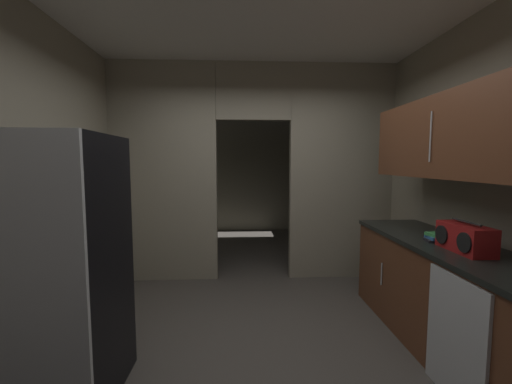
{
  "coord_description": "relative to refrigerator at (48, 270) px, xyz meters",
  "views": [
    {
      "loc": [
        -0.18,
        -2.52,
        1.55
      ],
      "look_at": [
        -0.0,
        1.11,
        1.21
      ],
      "focal_mm": 22.83,
      "sensor_mm": 36.0,
      "label": 1
    }
  ],
  "objects": [
    {
      "name": "kitchen_partition",
      "position": [
        1.41,
        2.19,
        0.64
      ],
      "size": [
        3.67,
        0.12,
        2.82
      ],
      "color": "gray",
      "rests_on": "ground"
    },
    {
      "name": "boombox",
      "position": [
        2.89,
        0.19,
        0.13
      ],
      "size": [
        0.2,
        0.43,
        0.23
      ],
      "color": "maroon",
      "rests_on": "lower_cabinet_run"
    },
    {
      "name": "adjoining_room_shell",
      "position": [
        1.41,
        4.31,
        0.55
      ],
      "size": [
        3.67,
        3.16,
        2.82
      ],
      "color": "gray",
      "rests_on": "ground"
    },
    {
      "name": "upper_cabinet_counterside",
      "position": [
        2.92,
        0.44,
        0.89
      ],
      "size": [
        0.36,
        1.95,
        0.66
      ],
      "color": "brown"
    },
    {
      "name": "lower_cabinet_run",
      "position": [
        2.92,
        0.44,
        -0.42
      ],
      "size": [
        0.66,
        2.17,
        0.89
      ],
      "color": "brown",
      "rests_on": "ground"
    },
    {
      "name": "dishwasher",
      "position": [
        2.6,
        -0.17,
        -0.45
      ],
      "size": [
        0.02,
        0.56,
        0.83
      ],
      "color": "#B7BABC",
      "rests_on": "ground"
    },
    {
      "name": "kitchen_overhead_slab",
      "position": [
        1.41,
        0.96,
        1.99
      ],
      "size": [
        4.07,
        7.51,
        0.06
      ],
      "primitive_type": "cube",
      "color": "silver"
    },
    {
      "name": "refrigerator",
      "position": [
        0.0,
        0.0,
        0.0
      ],
      "size": [
        0.83,
        0.78,
        1.72
      ],
      "color": "black",
      "rests_on": "ground"
    },
    {
      "name": "ground",
      "position": [
        1.41,
        0.43,
        -0.86
      ],
      "size": [
        20.0,
        20.0,
        0.0
      ],
      "primitive_type": "plane",
      "color": "#47423D"
    },
    {
      "name": "book_stack",
      "position": [
        2.85,
        0.5,
        0.06
      ],
      "size": [
        0.15,
        0.16,
        0.07
      ],
      "color": "black",
      "rests_on": "lower_cabinet_run"
    }
  ]
}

